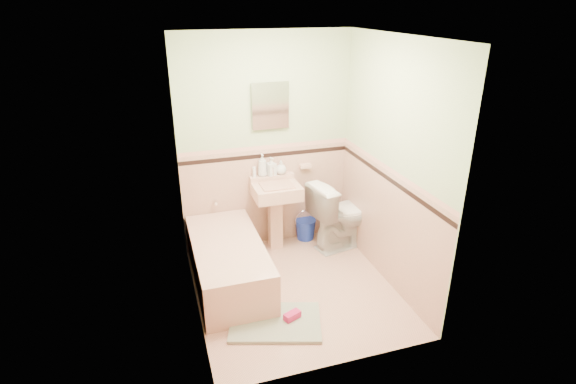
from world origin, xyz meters
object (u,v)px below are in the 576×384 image
object	(u,v)px
medicine_cabinet	(270,106)
bucket	(305,229)
soap_bottle_right	(281,167)
soap_bottle_left	(262,165)
shoe	(292,316)
toilet	(344,214)
sink	(277,218)
soap_bottle_mid	(271,166)
bathtub	(228,264)

from	to	relation	value
medicine_cabinet	bucket	size ratio (longest dim) A/B	1.72
medicine_cabinet	soap_bottle_right	size ratio (longest dim) A/B	2.73
soap_bottle_left	soap_bottle_right	world-z (taller)	soap_bottle_left
soap_bottle_right	shoe	size ratio (longest dim) A/B	1.00
soap_bottle_left	toilet	distance (m)	1.14
sink	shoe	world-z (taller)	sink
soap_bottle_right	toilet	bearing A→B (deg)	-26.23
medicine_cabinet	soap_bottle_right	distance (m)	0.74
soap_bottle_mid	soap_bottle_right	distance (m)	0.12
medicine_cabinet	soap_bottle_right	xyz separation A→B (m)	(0.11, -0.03, -0.73)
soap_bottle_mid	bucket	distance (m)	0.97
soap_bottle_mid	shoe	size ratio (longest dim) A/B	1.32
bathtub	sink	distance (m)	0.88
toilet	bucket	size ratio (longest dim) A/B	3.27
bathtub	soap_bottle_mid	size ratio (longest dim) A/B	6.96
bathtub	bucket	size ratio (longest dim) A/B	5.79
medicine_cabinet	shoe	xyz separation A→B (m)	(-0.24, -1.55, -1.63)
sink	soap_bottle_mid	xyz separation A→B (m)	(-0.01, 0.18, 0.58)
medicine_cabinet	soap_bottle_left	size ratio (longest dim) A/B	1.67
bucket	soap_bottle_mid	bearing A→B (deg)	174.94
soap_bottle_left	soap_bottle_mid	size ratio (longest dim) A/B	1.24
soap_bottle_mid	toilet	size ratio (longest dim) A/B	0.25
toilet	shoe	size ratio (longest dim) A/B	5.19
toilet	shoe	xyz separation A→B (m)	(-1.03, -1.18, -0.36)
sink	soap_bottle_left	xyz separation A→B (m)	(-0.11, 0.18, 0.61)
toilet	medicine_cabinet	bearing A→B (deg)	53.51
medicine_cabinet	soap_bottle_left	xyz separation A→B (m)	(-0.11, -0.03, -0.68)
bathtub	bucket	world-z (taller)	bathtub
bathtub	medicine_cabinet	world-z (taller)	medicine_cabinet
toilet	soap_bottle_left	bearing A→B (deg)	57.93
bucket	shoe	distance (m)	1.62
medicine_cabinet	shoe	bearing A→B (deg)	-98.69
shoe	bathtub	bearing A→B (deg)	95.95
sink	soap_bottle_left	bearing A→B (deg)	122.06
bucket	shoe	world-z (taller)	bucket
soap_bottle_left	bucket	world-z (taller)	soap_bottle_left
medicine_cabinet	soap_bottle_mid	world-z (taller)	medicine_cabinet
bathtub	shoe	xyz separation A→B (m)	(0.44, -0.81, -0.16)
soap_bottle_left	soap_bottle_right	bearing A→B (deg)	0.00
bathtub	medicine_cabinet	bearing A→B (deg)	47.42
soap_bottle_right	sink	bearing A→B (deg)	-121.76
bucket	shoe	size ratio (longest dim) A/B	1.59
bucket	shoe	bearing A→B (deg)	-113.79
bathtub	toilet	size ratio (longest dim) A/B	1.77
sink	bucket	world-z (taller)	sink
soap_bottle_left	bucket	distance (m)	1.04
medicine_cabinet	soap_bottle_mid	distance (m)	0.70
medicine_cabinet	soap_bottle_left	bearing A→B (deg)	-165.10
sink	medicine_cabinet	world-z (taller)	medicine_cabinet
medicine_cabinet	bucket	world-z (taller)	medicine_cabinet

